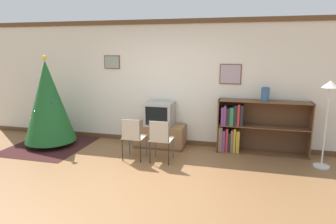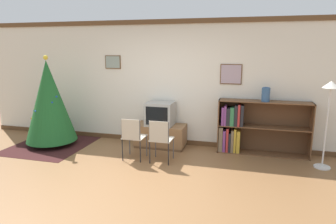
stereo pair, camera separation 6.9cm
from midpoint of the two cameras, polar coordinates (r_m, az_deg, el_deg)
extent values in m
plane|color=brown|center=(4.91, -7.35, -13.40)|extent=(24.00, 24.00, 0.00)
cube|color=silver|center=(6.59, -0.47, 5.50)|extent=(9.16, 0.08, 2.70)
cube|color=brown|center=(6.52, -0.62, 16.87)|extent=(9.16, 0.03, 0.10)
cube|color=brown|center=(6.81, -0.57, -5.49)|extent=(9.16, 0.03, 0.10)
cube|color=brown|center=(6.95, -10.89, 9.31)|extent=(0.37, 0.02, 0.30)
cube|color=gray|center=(6.93, -10.94, 9.31)|extent=(0.34, 0.01, 0.26)
cube|color=brown|center=(6.30, 11.50, 7.08)|extent=(0.44, 0.02, 0.41)
cube|color=#A893A3|center=(6.29, 11.49, 7.07)|extent=(0.40, 0.01, 0.37)
cube|color=#381919|center=(7.17, -21.52, -5.83)|extent=(1.59, 1.87, 0.01)
cylinder|color=maroon|center=(7.16, -21.56, -5.42)|extent=(0.36, 0.36, 0.10)
cone|color=#1E5B28|center=(6.95, -22.14, 1.91)|extent=(1.08, 1.08, 1.75)
sphere|color=yellow|center=(6.86, -22.76, 9.55)|extent=(0.10, 0.10, 0.10)
sphere|color=#1E4CB2|center=(6.69, -21.65, 1.65)|extent=(0.04, 0.04, 0.04)
sphere|color=#1E4CB2|center=(7.41, -24.03, -2.45)|extent=(0.04, 0.04, 0.04)
sphere|color=#1E4CB2|center=(6.76, -20.93, 2.70)|extent=(0.04, 0.04, 0.04)
sphere|color=red|center=(6.96, -23.47, 5.21)|extent=(0.04, 0.04, 0.04)
sphere|color=gold|center=(7.01, -24.94, -1.19)|extent=(0.05, 0.05, 0.05)
sphere|color=#1E4CB2|center=(7.12, -22.41, 3.83)|extent=(0.05, 0.05, 0.05)
sphere|color=#1E4CB2|center=(7.07, -24.59, 0.13)|extent=(0.04, 0.04, 0.04)
sphere|color=#1E4CB2|center=(6.83, -24.34, 0.08)|extent=(0.05, 0.05, 0.05)
cube|color=brown|center=(6.58, -1.84, -6.36)|extent=(1.03, 0.51, 0.05)
cube|color=olive|center=(6.51, -1.86, -4.31)|extent=(1.08, 0.53, 0.44)
cube|color=#9E9E99|center=(6.39, -1.89, -0.31)|extent=(0.57, 0.51, 0.49)
cube|color=black|center=(6.15, -2.57, -0.81)|extent=(0.47, 0.01, 0.38)
cube|color=#BCB29E|center=(5.80, -6.75, -4.75)|extent=(0.40, 0.40, 0.02)
cube|color=#BCB29E|center=(5.58, -7.51, -3.36)|extent=(0.35, 0.01, 0.38)
cylinder|color=#4C4C51|center=(6.09, -7.67, -6.12)|extent=(0.02, 0.02, 0.42)
cylinder|color=#4C4C51|center=(5.97, -4.45, -6.43)|extent=(0.02, 0.02, 0.42)
cylinder|color=#4C4C51|center=(5.78, -9.02, -7.18)|extent=(0.02, 0.02, 0.42)
cylinder|color=#4C4C51|center=(5.65, -5.64, -7.54)|extent=(0.02, 0.02, 0.42)
cylinder|color=#4C4C51|center=(5.72, -9.08, -5.31)|extent=(0.02, 0.02, 0.82)
cylinder|color=#4C4C51|center=(5.59, -5.68, -5.63)|extent=(0.02, 0.02, 0.82)
cube|color=#BCB29E|center=(5.64, -1.54, -5.19)|extent=(0.40, 0.40, 0.02)
cube|color=#BCB29E|center=(5.40, -2.12, -3.77)|extent=(0.35, 0.01, 0.38)
cylinder|color=#4C4C51|center=(5.92, -2.73, -6.59)|extent=(0.02, 0.02, 0.42)
cylinder|color=#4C4C51|center=(5.82, 0.68, -6.88)|extent=(0.02, 0.02, 0.42)
cylinder|color=#4C4C51|center=(5.59, -3.83, -7.72)|extent=(0.02, 0.02, 0.42)
cylinder|color=#4C4C51|center=(5.50, -0.23, -8.06)|extent=(0.02, 0.02, 0.42)
cylinder|color=#4C4C51|center=(5.53, -3.86, -5.80)|extent=(0.02, 0.02, 0.82)
cylinder|color=#4C4C51|center=(5.43, -0.23, -6.10)|extent=(0.02, 0.02, 0.82)
cube|color=brown|center=(6.30, 9.27, -2.44)|extent=(0.02, 0.36, 1.09)
cube|color=brown|center=(6.40, 25.19, -3.23)|extent=(0.02, 0.36, 1.09)
cube|color=brown|center=(6.18, 17.60, 1.93)|extent=(1.78, 0.36, 0.02)
cube|color=brown|center=(6.44, 16.99, -7.45)|extent=(1.78, 0.36, 0.02)
cube|color=brown|center=(6.28, 17.30, -2.67)|extent=(1.74, 0.36, 0.02)
cube|color=brown|center=(6.46, 17.23, -2.47)|extent=(1.78, 0.01, 1.09)
cube|color=#756047|center=(6.33, 9.69, -4.91)|extent=(0.08, 0.27, 0.51)
cube|color=#7A3D7F|center=(6.32, 10.31, -5.31)|extent=(0.05, 0.22, 0.44)
cube|color=#B73333|center=(6.34, 10.89, -5.03)|extent=(0.05, 0.30, 0.49)
cube|color=#232328|center=(6.34, 11.32, -5.51)|extent=(0.04, 0.27, 0.39)
cube|color=#756047|center=(6.31, 11.78, -5.32)|extent=(0.05, 0.24, 0.46)
cube|color=gold|center=(6.29, 12.26, -5.24)|extent=(0.04, 0.21, 0.49)
cube|color=gold|center=(6.32, 12.85, -5.39)|extent=(0.07, 0.25, 0.45)
cube|color=#7A3D7F|center=(6.21, 10.07, -0.65)|extent=(0.05, 0.28, 0.36)
cube|color=#7A3D7F|center=(6.20, 10.52, -0.55)|extent=(0.04, 0.26, 0.40)
cube|color=#232328|center=(6.21, 11.07, -0.73)|extent=(0.07, 0.30, 0.36)
cube|color=#337547|center=(6.17, 11.75, -0.77)|extent=(0.08, 0.22, 0.37)
cube|color=#232328|center=(6.17, 12.44, -0.60)|extent=(0.06, 0.22, 0.42)
cube|color=#B73333|center=(6.19, 12.99, -0.49)|extent=(0.04, 0.27, 0.44)
cube|color=#232328|center=(6.17, 13.56, -0.61)|extent=(0.06, 0.23, 0.43)
cylinder|color=#335684|center=(6.12, 17.72, 3.18)|extent=(0.16, 0.16, 0.27)
torus|color=#335684|center=(6.10, 17.80, 4.42)|extent=(0.14, 0.14, 0.03)
cylinder|color=silver|center=(6.14, 26.86, -9.19)|extent=(0.28, 0.28, 0.03)
cylinder|color=silver|center=(5.94, 27.52, -2.67)|extent=(0.03, 0.03, 1.42)
cone|color=white|center=(5.81, 28.25, 4.68)|extent=(0.28, 0.28, 0.12)
camera|label=1|loc=(0.03, -90.35, -0.08)|focal=32.00mm
camera|label=2|loc=(0.03, 89.65, 0.08)|focal=32.00mm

